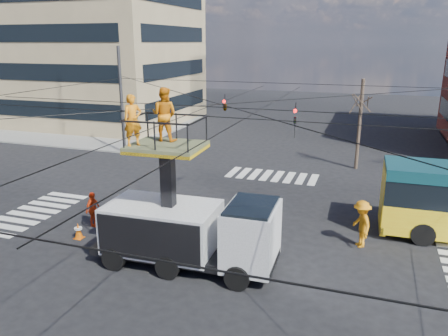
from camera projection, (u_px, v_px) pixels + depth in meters
ground at (221, 240)px, 18.91m from camera, size 120.00×120.00×0.00m
sidewalk_nw at (95, 126)px, 44.50m from camera, size 18.00×18.00×0.12m
crosswalks at (221, 240)px, 18.90m from camera, size 22.40×22.40×0.02m
overhead_network at (222, 142)px, 18.10m from camera, size 24.24×24.24×8.00m
tree_a at (362, 100)px, 28.34m from camera, size 2.00×2.00×6.00m
utility_truck at (189, 213)px, 16.27m from camera, size 7.08×2.85×6.71m
traffic_cone at (78, 231)px, 19.02m from camera, size 0.36×0.36×0.72m
worker_ground at (93, 209)px, 20.18m from camera, size 0.42×0.98×1.65m
flagger at (361, 224)px, 18.11m from camera, size 1.22×1.49×2.02m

